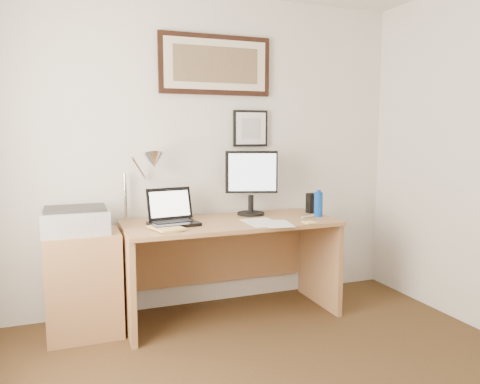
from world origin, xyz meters
name	(u,v)px	position (x,y,z in m)	size (l,w,h in m)	color
wall_back	(197,153)	(0.00, 2.00, 1.25)	(3.50, 0.02, 2.50)	white
side_cabinet	(84,284)	(-0.92, 1.68, 0.36)	(0.50, 0.40, 0.73)	#9F6D42
water_bottle	(318,204)	(0.87, 1.56, 0.85)	(0.07, 0.07, 0.19)	#0E47B8
bottle_cap	(319,191)	(0.87, 1.56, 0.95)	(0.03, 0.03, 0.02)	#0E47B8
speaker	(311,203)	(0.91, 1.74, 0.83)	(0.07, 0.06, 0.16)	black
paper_sheet_a	(261,222)	(0.35, 1.49, 0.75)	(0.23, 0.33, 0.00)	white
paper_sheet_b	(277,224)	(0.43, 1.39, 0.75)	(0.20, 0.29, 0.00)	white
sticky_pad	(309,222)	(0.67, 1.33, 0.76)	(0.08, 0.08, 0.01)	#FDE977
marker_pen	(308,216)	(0.77, 1.55, 0.76)	(0.02, 0.02, 0.14)	silver
book	(154,230)	(-0.46, 1.45, 0.76)	(0.18, 0.25, 0.02)	#EFCA70
desk	(227,249)	(0.15, 1.72, 0.51)	(1.60, 0.70, 0.75)	#9F6D42
laptop	(172,216)	(-0.29, 1.66, 0.81)	(0.37, 0.34, 0.26)	black
lcd_monitor	(251,179)	(0.40, 1.82, 1.04)	(0.41, 0.22, 0.52)	black
printer	(76,220)	(-0.96, 1.68, 0.82)	(0.44, 0.34, 0.18)	#A9A9AC
desk_lamp	(151,164)	(-0.41, 1.81, 1.19)	(0.29, 0.27, 0.53)	silver
picture_large	(216,65)	(0.15, 1.97, 1.95)	(0.92, 0.04, 0.47)	black
picture_small	(250,128)	(0.45, 1.97, 1.45)	(0.30, 0.03, 0.30)	black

